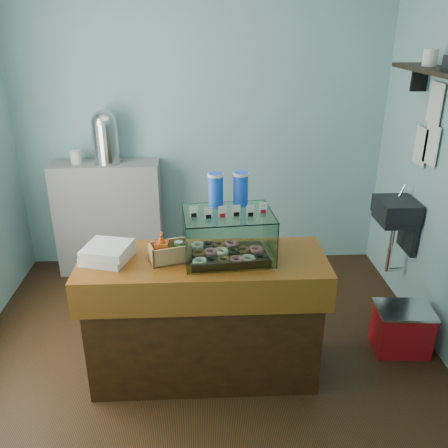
{
  "coord_description": "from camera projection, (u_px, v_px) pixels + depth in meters",
  "views": [
    {
      "loc": [
        0.01,
        -2.97,
        2.31
      ],
      "look_at": [
        0.14,
        -0.15,
        1.1
      ],
      "focal_mm": 38.0,
      "sensor_mm": 36.0,
      "label": 1
    }
  ],
  "objects": [
    {
      "name": "counter",
      "position": [
        204.0,
        316.0,
        3.22
      ],
      "size": [
        1.6,
        0.6,
        0.9
      ],
      "color": "#41210C",
      "rests_on": "ground"
    },
    {
      "name": "red_cooler",
      "position": [
        401.0,
        329.0,
        3.55
      ],
      "size": [
        0.43,
        0.33,
        0.36
      ],
      "rotation": [
        0.0,
        0.0,
        -0.06
      ],
      "color": "red",
      "rests_on": "ground"
    },
    {
      "name": "coffee_urn",
      "position": [
        105.0,
        135.0,
        4.28
      ],
      "size": [
        0.26,
        0.26,
        0.49
      ],
      "color": "silver",
      "rests_on": "back_shelf"
    },
    {
      "name": "display_case",
      "position": [
        227.0,
        232.0,
        3.03
      ],
      "size": [
        0.6,
        0.46,
        0.53
      ],
      "rotation": [
        0.0,
        0.0,
        0.09
      ],
      "color": "black",
      "rests_on": "counter"
    },
    {
      "name": "condiment_crate",
      "position": [
        168.0,
        251.0,
        2.99
      ],
      "size": [
        0.28,
        0.22,
        0.2
      ],
      "rotation": [
        0.0,
        0.0,
        0.29
      ],
      "color": "tan",
      "rests_on": "counter"
    },
    {
      "name": "back_shelf",
      "position": [
        110.0,
        218.0,
        4.59
      ],
      "size": [
        1.0,
        0.32,
        1.1
      ],
      "primitive_type": "cube",
      "color": "gray",
      "rests_on": "ground"
    },
    {
      "name": "room_shell",
      "position": [
        205.0,
        125.0,
        2.97
      ],
      "size": [
        3.54,
        3.04,
        2.82
      ],
      "color": "#82BEBD",
      "rests_on": "ground"
    },
    {
      "name": "ground",
      "position": [
        205.0,
        348.0,
        3.63
      ],
      "size": [
        3.5,
        3.5,
        0.0
      ],
      "primitive_type": "plane",
      "color": "black",
      "rests_on": "ground"
    },
    {
      "name": "pastry_boxes",
      "position": [
        107.0,
        253.0,
        3.0
      ],
      "size": [
        0.34,
        0.34,
        0.11
      ],
      "rotation": [
        0.0,
        0.0,
        -0.28
      ],
      "color": "silver",
      "rests_on": "counter"
    }
  ]
}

